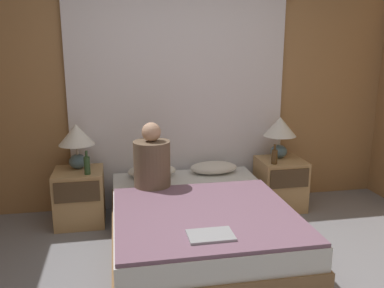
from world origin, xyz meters
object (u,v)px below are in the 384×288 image
at_px(bed, 198,225).
at_px(person_left_in_bed, 152,162).
at_px(nightstand_left, 80,197).
at_px(nightstand_right, 280,184).
at_px(pillow_right, 214,168).
at_px(beer_bottle_on_right_stand, 274,156).
at_px(lamp_right, 280,130).
at_px(laptop_on_bed, 211,235).
at_px(pillow_left, 152,171).
at_px(beer_bottle_on_left_stand, 87,165).
at_px(lamp_left, 77,139).

relative_size(bed, person_left_in_bed, 3.10).
distance_m(nightstand_left, nightstand_right, 2.11).
distance_m(pillow_right, beer_bottle_on_right_stand, 0.64).
relative_size(nightstand_right, lamp_right, 1.22).
distance_m(lamp_right, beer_bottle_on_right_stand, 0.34).
bearing_deg(beer_bottle_on_right_stand, nightstand_left, 176.13).
height_order(person_left_in_bed, laptop_on_bed, person_left_in_bed).
relative_size(bed, nightstand_right, 3.61).
xyz_separation_m(pillow_left, laptop_on_bed, (0.27, -1.49, -0.02)).
bearing_deg(nightstand_left, pillow_left, 6.07).
bearing_deg(pillow_left, beer_bottle_on_right_stand, -9.63).
height_order(pillow_left, beer_bottle_on_left_stand, beer_bottle_on_left_stand).
bearing_deg(pillow_left, bed, -67.57).
xyz_separation_m(lamp_left, beer_bottle_on_left_stand, (0.10, -0.21, -0.21)).
bearing_deg(beer_bottle_on_left_stand, person_left_in_bed, -13.44).
xyz_separation_m(nightstand_left, beer_bottle_on_right_stand, (1.97, -0.13, 0.35)).
xyz_separation_m(lamp_right, pillow_right, (-0.73, -0.00, -0.37)).
relative_size(lamp_right, pillow_right, 0.89).
bearing_deg(pillow_left, pillow_right, 0.00).
xyz_separation_m(person_left_in_bed, beer_bottle_on_right_stand, (1.27, 0.14, -0.05)).
relative_size(pillow_right, person_left_in_bed, 0.79).
bearing_deg(pillow_right, lamp_right, 0.31).
xyz_separation_m(beer_bottle_on_left_stand, laptop_on_bed, (0.90, -1.28, -0.18)).
distance_m(nightstand_left, beer_bottle_on_right_stand, 2.01).
xyz_separation_m(pillow_left, pillow_right, (0.65, 0.00, 0.00)).
distance_m(person_left_in_bed, beer_bottle_on_right_stand, 1.28).
bearing_deg(person_left_in_bed, bed, -50.94).
height_order(pillow_left, laptop_on_bed, pillow_left).
bearing_deg(pillow_left, laptop_on_bed, -79.78).
distance_m(nightstand_right, lamp_right, 0.58).
height_order(bed, pillow_right, pillow_right).
relative_size(person_left_in_bed, beer_bottle_on_left_stand, 2.75).
xyz_separation_m(lamp_right, person_left_in_bed, (-1.41, -0.36, -0.17)).
relative_size(lamp_right, beer_bottle_on_left_stand, 1.93).
bearing_deg(nightstand_left, beer_bottle_on_right_stand, -3.87).
height_order(lamp_left, person_left_in_bed, person_left_in_bed).
distance_m(bed, beer_bottle_on_left_stand, 1.20).
distance_m(nightstand_left, pillow_right, 1.40).
height_order(bed, beer_bottle_on_right_stand, beer_bottle_on_right_stand).
relative_size(bed, pillow_left, 3.94).
relative_size(lamp_left, person_left_in_bed, 0.70).
height_order(nightstand_right, laptop_on_bed, nightstand_right).
xyz_separation_m(person_left_in_bed, laptop_on_bed, (0.30, -1.14, -0.22)).
relative_size(pillow_right, beer_bottle_on_left_stand, 2.16).
bearing_deg(nightstand_left, lamp_right, 2.21).
relative_size(pillow_left, pillow_right, 1.00).
relative_size(bed, beer_bottle_on_right_stand, 9.53).
distance_m(bed, lamp_left, 1.47).
distance_m(lamp_left, pillow_right, 1.43).
bearing_deg(beer_bottle_on_left_stand, nightstand_left, 126.71).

